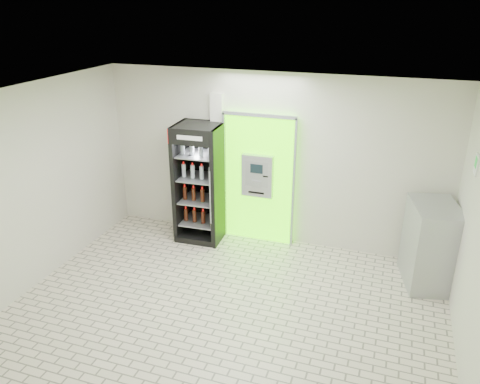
% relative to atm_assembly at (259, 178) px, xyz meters
% --- Properties ---
extents(ground, '(6.00, 6.00, 0.00)m').
position_rel_atm_assembly_xyz_m(ground, '(0.20, -2.41, -1.17)').
color(ground, beige).
rests_on(ground, ground).
extents(room_shell, '(6.00, 6.00, 6.00)m').
position_rel_atm_assembly_xyz_m(room_shell, '(0.20, -2.41, 0.67)').
color(room_shell, beige).
rests_on(room_shell, ground).
extents(atm_assembly, '(1.30, 0.24, 2.33)m').
position_rel_atm_assembly_xyz_m(atm_assembly, '(0.00, 0.00, 0.00)').
color(atm_assembly, '#4BF500').
rests_on(atm_assembly, ground).
extents(pillar, '(0.22, 0.11, 2.60)m').
position_rel_atm_assembly_xyz_m(pillar, '(-0.78, 0.04, 0.13)').
color(pillar, silver).
rests_on(pillar, ground).
extents(beverage_cooler, '(0.83, 0.77, 2.12)m').
position_rel_atm_assembly_xyz_m(beverage_cooler, '(-1.00, -0.27, -0.15)').
color(beverage_cooler, black).
rests_on(beverage_cooler, ground).
extents(steel_cabinet, '(0.84, 1.08, 1.29)m').
position_rel_atm_assembly_xyz_m(steel_cabinet, '(2.87, -0.54, -0.53)').
color(steel_cabinet, '#9DA0A5').
rests_on(steel_cabinet, ground).
extents(exit_sign, '(0.02, 0.22, 0.26)m').
position_rel_atm_assembly_xyz_m(exit_sign, '(3.19, -1.01, 0.95)').
color(exit_sign, white).
rests_on(exit_sign, room_shell).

